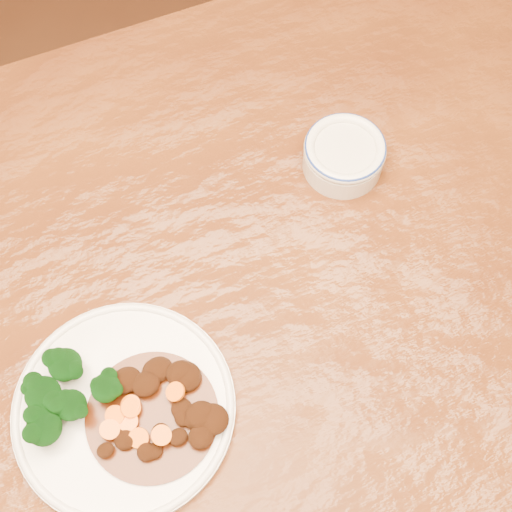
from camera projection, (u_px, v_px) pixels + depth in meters
ground at (231, 432)px, 1.53m from camera, size 4.00×4.00×0.00m
dining_table at (214, 328)px, 0.92m from camera, size 1.59×1.06×0.75m
dinner_plate at (124, 408)px, 0.79m from camera, size 0.25×0.25×0.02m
broccoli_florets at (62, 396)px, 0.76m from camera, size 0.11×0.09×0.04m
mince_stew at (164, 406)px, 0.78m from camera, size 0.15×0.15×0.03m
dip_bowl at (344, 154)px, 0.91m from camera, size 0.10×0.10×0.05m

